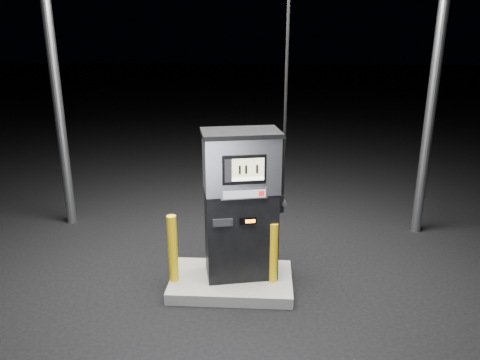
{
  "coord_description": "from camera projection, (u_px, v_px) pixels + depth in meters",
  "views": [
    {
      "loc": [
        0.44,
        -5.48,
        3.3
      ],
      "look_at": [
        0.12,
        0.0,
        1.5
      ],
      "focal_mm": 35.0,
      "sensor_mm": 36.0,
      "label": 1
    }
  ],
  "objects": [
    {
      "name": "bollard_right",
      "position": [
        274.0,
        253.0,
        5.99
      ],
      "size": [
        0.13,
        0.13,
        0.81
      ],
      "primitive_type": "cylinder",
      "rotation": [
        0.0,
        0.0,
        0.29
      ],
      "color": "yellow",
      "rests_on": "pump_island"
    },
    {
      "name": "ground",
      "position": [
        231.0,
        286.0,
        6.25
      ],
      "size": [
        80.0,
        80.0,
        0.0
      ],
      "primitive_type": "plane",
      "color": "black",
      "rests_on": "ground"
    },
    {
      "name": "fuel_dispenser",
      "position": [
        241.0,
        204.0,
        5.98
      ],
      "size": [
        1.13,
        0.77,
        4.05
      ],
      "rotation": [
        0.0,
        0.0,
        0.21
      ],
      "color": "black",
      "rests_on": "pump_island"
    },
    {
      "name": "pump_island",
      "position": [
        231.0,
        282.0,
        6.23
      ],
      "size": [
        1.6,
        1.0,
        0.15
      ],
      "primitive_type": "cube",
      "color": "slate",
      "rests_on": "ground"
    },
    {
      "name": "bollard_left",
      "position": [
        173.0,
        249.0,
        5.99
      ],
      "size": [
        0.14,
        0.14,
        0.91
      ],
      "primitive_type": "cylinder",
      "rotation": [
        0.0,
        0.0,
        0.16
      ],
      "color": "yellow",
      "rests_on": "pump_island"
    }
  ]
}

